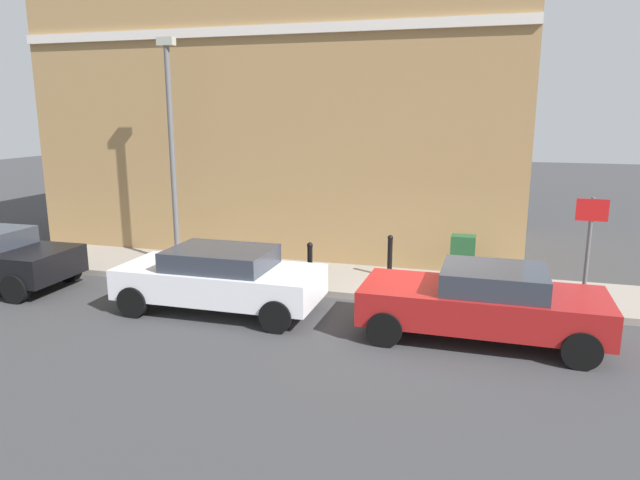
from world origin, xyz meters
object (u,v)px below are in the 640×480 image
object	(u,v)px
bollard_near_cabinet	(390,255)
bollard_far_kerb	(310,263)
street_sign	(589,237)
lamppost	(172,143)
car_white	(220,278)
car_red	(483,302)
utility_cabinet	(462,262)

from	to	relation	value
bollard_near_cabinet	bollard_far_kerb	xyz separation A→B (m)	(-1.31, 1.62, 0.00)
bollard_near_cabinet	bollard_far_kerb	bearing A→B (deg)	128.88
street_sign	lamppost	size ratio (longest dim) A/B	0.40
bollard_far_kerb	lamppost	xyz separation A→B (m)	(1.04, 4.01, 2.60)
street_sign	bollard_near_cabinet	bearing A→B (deg)	73.46
car_white	lamppost	bearing A→B (deg)	-47.08
car_red	car_white	distance (m)	5.27
car_white	bollard_far_kerb	distance (m)	2.22
bollard_far_kerb	car_red	bearing A→B (deg)	-114.73
lamppost	car_red	bearing A→B (deg)	-109.67
car_white	utility_cabinet	distance (m)	5.57
car_red	utility_cabinet	size ratio (longest dim) A/B	3.77
car_red	street_sign	world-z (taller)	street_sign
utility_cabinet	street_sign	xyz separation A→B (m)	(-1.14, -2.46, 0.98)
car_white	utility_cabinet	world-z (taller)	car_white
car_white	bollard_far_kerb	world-z (taller)	car_white
car_red	utility_cabinet	world-z (taller)	car_red
car_red	bollard_near_cabinet	size ratio (longest dim) A/B	4.17
car_red	street_sign	bearing A→B (deg)	-135.95
utility_cabinet	bollard_near_cabinet	bearing A→B (deg)	86.65
car_white	street_sign	distance (m)	7.48
lamppost	bollard_near_cabinet	bearing A→B (deg)	-87.25
car_red	bollard_near_cabinet	world-z (taller)	car_red
utility_cabinet	bollard_near_cabinet	distance (m)	1.71
utility_cabinet	bollard_far_kerb	size ratio (longest dim) A/B	1.11
utility_cabinet	street_sign	distance (m)	2.88
car_red	car_white	xyz separation A→B (m)	(0.06, 5.27, 0.01)
car_white	lamppost	distance (m)	4.58
utility_cabinet	lamppost	bearing A→B (deg)	91.33
car_red	bollard_near_cabinet	bearing A→B (deg)	-53.54
car_red	bollard_far_kerb	bearing A→B (deg)	-24.21
car_white	lamppost	size ratio (longest dim) A/B	0.73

